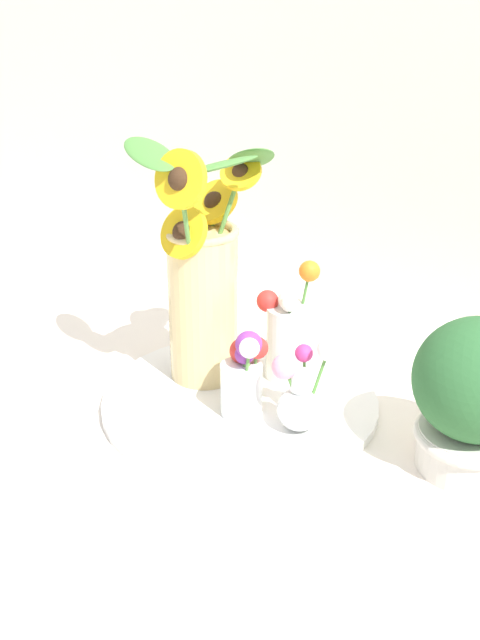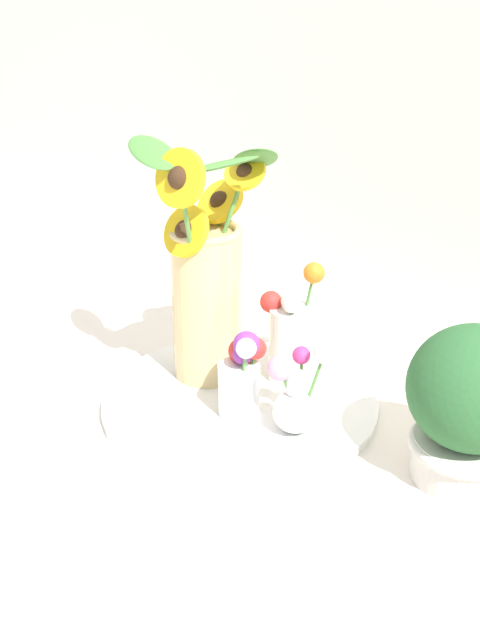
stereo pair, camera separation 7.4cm
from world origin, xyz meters
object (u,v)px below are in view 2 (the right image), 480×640
at_px(mason_jar_sunflowers, 207,284).
at_px(vase_small_center, 242,374).
at_px(serving_tray, 240,401).
at_px(vase_bulb_right, 296,396).
at_px(vase_small_back, 292,336).
at_px(potted_plant, 471,404).

bearing_deg(mason_jar_sunflowers, vase_small_center, -23.60).
distance_m(serving_tray, vase_bulb_right, 0.14).
bearing_deg(vase_small_back, mason_jar_sunflowers, -143.49).
bearing_deg(vase_small_center, vase_small_back, 94.79).
xyz_separation_m(mason_jar_sunflowers, potted_plant, (0.45, 0.04, -0.06)).
bearing_deg(vase_bulb_right, serving_tray, 172.66).
height_order(serving_tray, vase_small_back, vase_small_back).
xyz_separation_m(serving_tray, vase_small_center, (0.03, -0.03, 0.08)).
bearing_deg(vase_small_back, vase_bulb_right, -49.34).
xyz_separation_m(serving_tray, vase_bulb_right, (0.13, -0.02, 0.07)).
xyz_separation_m(vase_small_back, potted_plant, (0.33, -0.04, 0.02)).
relative_size(serving_tray, vase_small_back, 2.25).
height_order(vase_bulb_right, vase_small_back, vase_small_back).
bearing_deg(vase_small_center, potted_plant, 16.76).
bearing_deg(serving_tray, vase_small_center, -44.99).
distance_m(mason_jar_sunflowers, potted_plant, 0.45).
distance_m(mason_jar_sunflowers, vase_small_center, 0.17).
xyz_separation_m(vase_small_center, potted_plant, (0.32, 0.10, 0.03)).
bearing_deg(mason_jar_sunflowers, vase_bulb_right, -9.82).
height_order(serving_tray, potted_plant, potted_plant).
xyz_separation_m(vase_bulb_right, vase_small_back, (-0.10, 0.12, 0.02)).
relative_size(vase_bulb_right, vase_small_back, 0.74).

